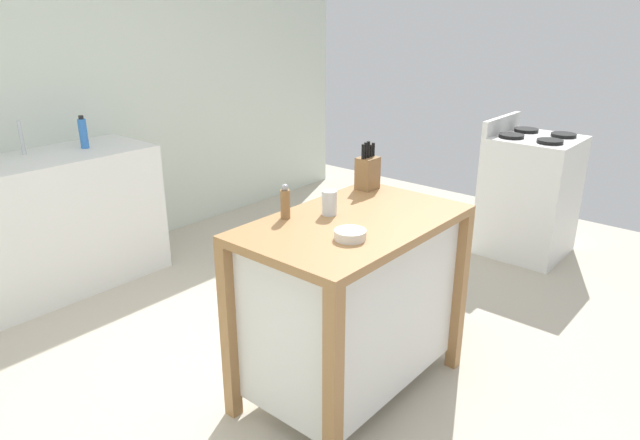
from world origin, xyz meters
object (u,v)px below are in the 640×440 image
knife_block (368,172)px  trash_bin (425,276)px  bowl_ceramic_wide (350,235)px  sink_faucet (21,138)px  kitchen_island (352,298)px  drinking_cup (329,203)px  bottle_hand_soap (83,133)px  stove (529,195)px  pepper_grinder (285,202)px

knife_block → trash_bin: bearing=-27.1°
bowl_ceramic_wide → sink_faucet: 2.48m
kitchen_island → trash_bin: kitchen_island is taller
bowl_ceramic_wide → trash_bin: size_ratio=0.21×
bowl_ceramic_wide → drinking_cup: bearing=55.1°
knife_block → sink_faucet: size_ratio=1.16×
bowl_ceramic_wide → bottle_hand_soap: bottle_hand_soap is taller
knife_block → bowl_ceramic_wide: knife_block is taller
drinking_cup → knife_block: bearing=12.9°
knife_block → trash_bin: knife_block is taller
kitchen_island → drinking_cup: bearing=97.3°
bottle_hand_soap → kitchen_island: bearing=-87.8°
knife_block → bowl_ceramic_wide: size_ratio=1.91×
sink_faucet → bottle_hand_soap: bottle_hand_soap is taller
stove → bottle_hand_soap: bearing=136.7°
drinking_cup → bottle_hand_soap: bottle_hand_soap is taller
pepper_grinder → sink_faucet: bearing=96.8°
bowl_ceramic_wide → sink_faucet: (-0.24, 2.47, 0.10)m
knife_block → bowl_ceramic_wide: (-0.62, -0.36, -0.07)m
pepper_grinder → trash_bin: (0.96, -0.20, -0.67)m
kitchen_island → bowl_ceramic_wide: size_ratio=8.11×
bottle_hand_soap → knife_block: bearing=-75.8°
drinking_cup → stove: (2.27, -0.11, -0.50)m
trash_bin → sink_faucet: 2.69m
bowl_ceramic_wide → bottle_hand_soap: size_ratio=0.60×
knife_block → stove: knife_block is taller
kitchen_island → knife_block: (0.42, 0.23, 0.49)m
bowl_ceramic_wide → sink_faucet: sink_faucet is taller
bowl_ceramic_wide → drinking_cup: 0.32m
bottle_hand_soap → stove: bottle_hand_soap is taller
knife_block → stove: bearing=-6.6°
knife_block → bottle_hand_soap: knife_block is taller
knife_block → sink_faucet: knife_block is taller
drinking_cup → trash_bin: size_ratio=0.18×
sink_faucet → bottle_hand_soap: (0.35, -0.13, -0.01)m
kitchen_island → drinking_cup: (-0.02, 0.13, 0.46)m
knife_block → bowl_ceramic_wide: 0.72m
drinking_cup → pepper_grinder: (-0.17, 0.12, 0.02)m
trash_bin → sink_faucet: size_ratio=2.86×
drinking_cup → trash_bin: 1.03m
kitchen_island → knife_block: knife_block is taller
knife_block → pepper_grinder: 0.61m
bowl_ceramic_wide → pepper_grinder: pepper_grinder is taller
drinking_cup → kitchen_island: bearing=-82.7°
knife_block → bottle_hand_soap: bearing=104.2°
pepper_grinder → trash_bin: size_ratio=0.26×
knife_block → stove: size_ratio=0.25×
kitchen_island → knife_block: size_ratio=4.24×
drinking_cup → sink_faucet: 2.25m
knife_block → pepper_grinder: bearing=178.3°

